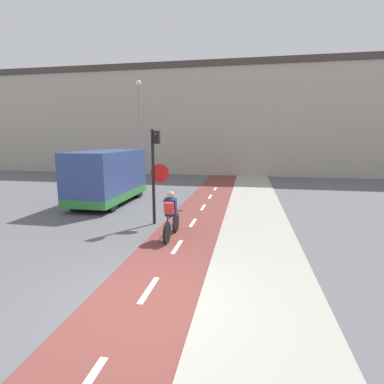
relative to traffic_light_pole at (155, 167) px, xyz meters
name	(u,v)px	position (x,y,z in m)	size (l,w,h in m)	color
ground_plane	(140,304)	(1.30, -5.19, -2.08)	(120.00, 120.00, 0.00)	#5B5B60
bike_lane	(140,303)	(1.30, -5.18, -2.07)	(2.14, 60.00, 0.02)	brown
sidewalk_strip	(264,316)	(3.56, -5.19, -2.05)	(2.40, 60.00, 0.05)	#A8A399
building_row_background	(227,121)	(1.30, 17.08, 2.49)	(60.00, 5.20, 9.11)	#B2A899
traffic_light_pole	(155,167)	(0.00, 0.00, 0.00)	(0.67, 0.25, 3.37)	black
street_lamp_far	(140,122)	(-3.81, 8.91, 2.02)	(0.36, 0.36, 6.69)	gray
cyclist_near	(171,216)	(0.93, -1.45, -1.37)	(0.46, 1.77, 1.49)	black
van	(108,178)	(-3.30, 2.99, -0.85)	(2.05, 4.84, 2.49)	#334784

